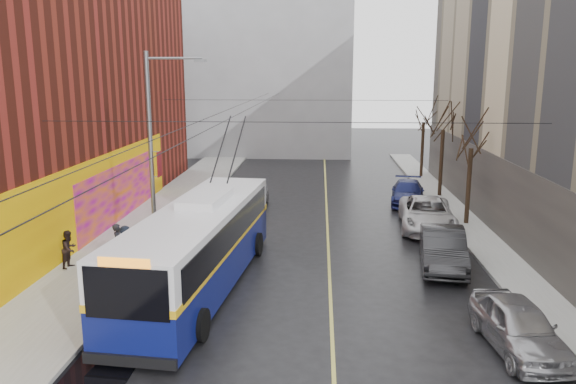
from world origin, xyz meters
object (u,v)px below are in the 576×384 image
(parked_car_a, at_px, (518,326))
(parked_car_d, at_px, (408,193))
(streetlight_pole, at_px, (154,149))
(pedestrian_b, at_px, (69,249))
(following_car, at_px, (251,195))
(parked_car_b, at_px, (443,248))
(parked_car_c, at_px, (427,214))
(pedestrian_a, at_px, (119,244))
(tree_mid, at_px, (444,118))
(tree_far, at_px, (424,112))
(trolleybus, at_px, (199,246))
(tree_near, at_px, (472,134))
(pedestrian_c, at_px, (126,243))

(parked_car_a, relative_size, parked_car_d, 0.90)
(streetlight_pole, distance_m, pedestrian_b, 5.45)
(following_car, bearing_deg, parked_car_b, -46.51)
(streetlight_pole, xyz_separation_m, parked_car_c, (12.86, 5.17, -4.03))
(parked_car_d, distance_m, pedestrian_a, 18.90)
(parked_car_d, bearing_deg, tree_mid, 47.68)
(tree_far, distance_m, parked_car_b, 21.41)
(parked_car_a, relative_size, following_car, 0.94)
(trolleybus, bearing_deg, tree_near, 43.47)
(parked_car_c, height_order, pedestrian_a, pedestrian_a)
(tree_near, height_order, pedestrian_a, tree_near)
(tree_far, relative_size, parked_car_b, 1.30)
(pedestrian_b, bearing_deg, parked_car_d, -39.15)
(pedestrian_a, height_order, pedestrian_c, pedestrian_a)
(streetlight_pole, distance_m, pedestrian_a, 4.33)
(streetlight_pole, height_order, pedestrian_b, streetlight_pole)
(parked_car_d, relative_size, following_car, 1.04)
(parked_car_c, xyz_separation_m, following_car, (-9.86, 4.30, -0.01))
(following_car, bearing_deg, pedestrian_c, -110.27)
(streetlight_pole, relative_size, tree_mid, 1.35)
(parked_car_c, distance_m, pedestrian_b, 17.60)
(parked_car_b, bearing_deg, tree_mid, 86.55)
(parked_car_a, relative_size, parked_car_c, 0.75)
(tree_mid, bearing_deg, pedestrian_a, -138.24)
(tree_mid, xyz_separation_m, trolleybus, (-12.48, -16.71, -3.56))
(parked_car_a, xyz_separation_m, pedestrian_b, (-16.29, 5.88, 0.19))
(tree_mid, distance_m, tree_far, 7.00)
(trolleybus, distance_m, pedestrian_a, 4.47)
(parked_car_c, bearing_deg, following_car, 161.88)
(tree_near, bearing_deg, parked_car_c, -159.98)
(following_car, bearing_deg, trolleybus, -90.61)
(streetlight_pole, height_order, tree_far, streetlight_pole)
(tree_near, height_order, pedestrian_c, tree_near)
(trolleybus, relative_size, pedestrian_a, 7.38)
(streetlight_pole, xyz_separation_m, tree_mid, (15.14, 13.00, 0.41))
(tree_mid, height_order, parked_car_a, tree_mid)
(parked_car_b, bearing_deg, parked_car_d, 96.12)
(tree_near, distance_m, tree_mid, 7.01)
(tree_mid, relative_size, parked_car_b, 1.32)
(following_car, height_order, pedestrian_b, pedestrian_b)
(streetlight_pole, distance_m, following_car, 10.72)
(streetlight_pole, distance_m, pedestrian_c, 4.24)
(streetlight_pole, xyz_separation_m, tree_far, (15.14, 20.00, 0.30))
(streetlight_pole, relative_size, parked_car_b, 1.78)
(trolleybus, height_order, parked_car_a, trolleybus)
(pedestrian_a, bearing_deg, tree_near, -70.05)
(pedestrian_b, bearing_deg, tree_far, -28.40)
(parked_car_d, xyz_separation_m, following_car, (-9.75, -1.59, 0.09))
(tree_far, height_order, parked_car_d, tree_far)
(parked_car_b, xyz_separation_m, parked_car_c, (0.42, 5.97, -0.01))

